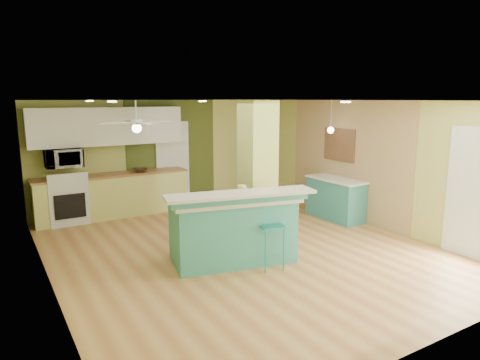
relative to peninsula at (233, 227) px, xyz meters
name	(u,v)px	position (x,y,z in m)	size (l,w,h in m)	color
floor	(241,249)	(0.39, 0.37, -0.56)	(6.00, 7.00, 0.01)	#A16738
ceiling	(241,100)	(0.39, 0.37, 1.95)	(6.00, 7.00, 0.01)	white
wall_back	(164,154)	(0.39, 3.88, 0.70)	(6.00, 0.01, 2.50)	#BDC167
wall_front	(430,233)	(0.39, -3.13, 0.70)	(6.00, 0.01, 2.50)	#BDC167
wall_left	(45,199)	(-2.61, 0.37, 0.70)	(0.01, 7.00, 2.50)	#BDC167
wall_right	(368,163)	(3.40, 0.37, 0.70)	(0.01, 7.00, 2.50)	#BDC167
wood_panel	(346,160)	(3.38, 0.97, 0.70)	(0.02, 3.40, 2.50)	#9B7C58
olive_accent	(172,153)	(0.59, 3.86, 0.70)	(2.20, 0.02, 2.50)	#455220
interior_door	(173,164)	(0.59, 3.83, 0.45)	(0.82, 0.05, 2.00)	white
french_door	(479,195)	(3.36, -1.93, 0.50)	(0.04, 1.08, 2.10)	white
column	(257,170)	(1.04, 0.87, 0.70)	(0.55, 0.55, 2.50)	#B3BD57
kitchen_run	(113,195)	(-0.91, 3.57, -0.08)	(3.25, 0.63, 0.94)	#CDCF6C
stove	(67,201)	(-1.86, 3.56, -0.09)	(0.76, 0.66, 1.08)	silver
upper_cabinets	(108,126)	(-0.91, 3.69, 1.40)	(3.20, 0.34, 0.80)	white
microwave	(64,158)	(-1.86, 3.57, 0.80)	(0.70, 0.48, 0.39)	white
ceiling_fan	(136,123)	(-0.71, 2.37, 1.53)	(1.41, 1.41, 0.61)	silver
pendant_lamp	(331,130)	(3.04, 1.12, 1.33)	(0.14, 0.14, 0.69)	silver
wall_decor	(339,145)	(3.36, 1.17, 1.00)	(0.03, 0.90, 0.70)	brown
peninsula	(233,227)	(0.00, 0.00, 0.00)	(2.29, 1.59, 1.19)	teal
bar_stool	(270,222)	(0.36, -0.52, 0.15)	(0.42, 0.42, 1.05)	teal
side_counter	(335,198)	(3.09, 0.96, -0.11)	(0.57, 1.35, 0.87)	teal
fruit_bowl	(140,170)	(-0.31, 3.49, 0.43)	(0.33, 0.33, 0.08)	#3A2417
canister	(242,190)	(0.21, 0.06, 0.56)	(0.13, 0.13, 0.15)	yellow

